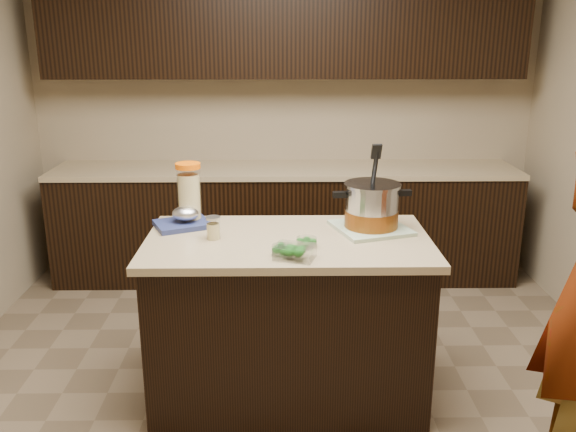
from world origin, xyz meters
name	(u,v)px	position (x,y,z in m)	size (l,w,h in m)	color
ground_plane	(288,391)	(0.00, 0.00, 0.00)	(4.00, 4.00, 0.00)	brown
room_shell	(288,76)	(0.00, 0.00, 1.71)	(4.04, 4.04, 2.72)	tan
back_cabinets	(285,161)	(0.00, 1.74, 0.94)	(3.60, 0.63, 2.33)	black
island	(288,318)	(0.00, 0.00, 0.45)	(1.46, 0.81, 0.90)	black
dish_towel	(371,228)	(0.44, 0.14, 0.91)	(0.36, 0.36, 0.02)	#648F60
stock_pot	(372,208)	(0.44, 0.14, 1.02)	(0.42, 0.33, 0.43)	#B7B7BC
lemonade_pitcher	(189,196)	(-0.54, 0.27, 1.05)	(0.18, 0.18, 0.33)	#D3C081
mason_jar	(213,228)	(-0.38, 0.00, 0.96)	(0.09, 0.09, 0.13)	#D3C081
broccoli_tub_left	(307,243)	(0.09, -0.13, 0.92)	(0.14, 0.14, 0.05)	silver
broccoli_tub_right	(283,251)	(-0.03, -0.24, 0.92)	(0.11, 0.11, 0.05)	silver
broccoli_tub_rect	(295,253)	(0.03, -0.29, 0.93)	(0.21, 0.18, 0.07)	silver
blue_tray	(184,220)	(-0.56, 0.20, 0.94)	(0.35, 0.32, 0.11)	navy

